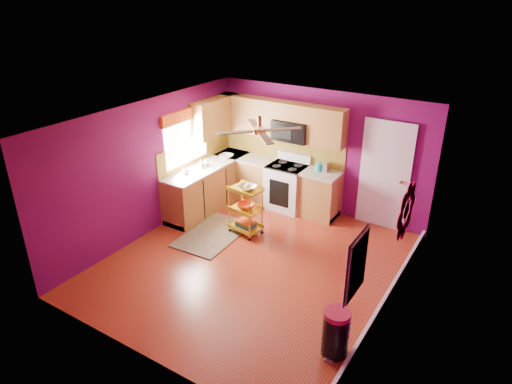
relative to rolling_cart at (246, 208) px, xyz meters
The scene contains 18 objects.
ground 1.18m from the rolling_cart, 50.50° to the right, with size 5.00×5.00×0.00m, color maroon.
room_envelope 1.54m from the rolling_cart, 49.39° to the right, with size 4.54×5.04×2.52m.
lower_cabinets 1.21m from the rolling_cart, 123.94° to the left, with size 2.81×2.31×0.94m.
electric_range 1.36m from the rolling_cart, 84.82° to the left, with size 0.76×0.66×1.13m.
upper_cabinetry 1.94m from the rolling_cart, 112.77° to the left, with size 2.80×2.30×1.26m.
left_window 1.98m from the rolling_cart, behind, with size 0.08×1.35×1.08m.
panel_door 2.66m from the rolling_cart, 39.21° to the left, with size 0.95×0.11×2.15m.
right_wall_art 3.25m from the rolling_cart, 21.71° to the right, with size 0.04×2.74×1.04m.
ceiling_fan 1.98m from the rolling_cart, 42.48° to the right, with size 1.01×1.01×0.26m.
shag_rug 0.81m from the rolling_cart, 140.97° to the right, with size 0.93×1.52×0.02m, color black.
rolling_cart is the anchor object (origin of this frame).
trash_can 3.32m from the rolling_cart, 36.77° to the right, with size 0.36×0.39×0.65m.
teal_kettle 1.73m from the rolling_cart, 61.84° to the left, with size 0.18×0.18×0.21m.
toaster 1.78m from the rolling_cart, 60.48° to the left, with size 0.22×0.15×0.18m, color beige.
soap_bottle_a 1.40m from the rolling_cart, 166.00° to the left, with size 0.08×0.08×0.18m, color #EA3F72.
soap_bottle_b 1.44m from the rolling_cart, 159.49° to the left, with size 0.12×0.12×0.15m, color white.
counter_dish 1.68m from the rolling_cart, 138.15° to the left, with size 0.28×0.28×0.07m, color white.
counter_cup 1.42m from the rolling_cart, behind, with size 0.14×0.14×0.11m, color white.
Camera 1 is at (3.51, -5.47, 4.32)m, focal length 32.00 mm.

